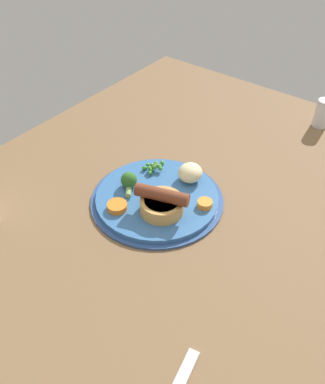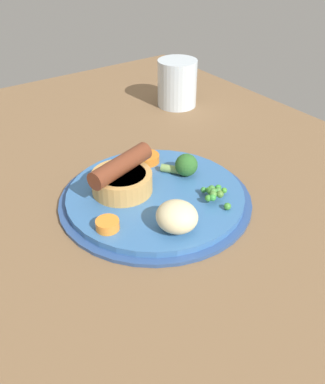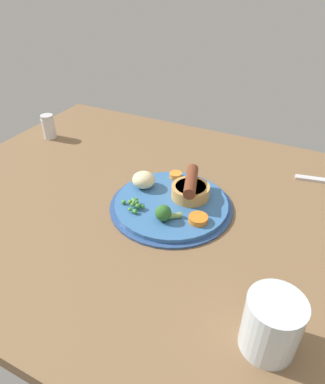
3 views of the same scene
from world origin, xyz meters
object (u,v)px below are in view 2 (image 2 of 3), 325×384
(sausage_pudding, at_px, (122,178))
(broccoli_floret_near, at_px, (185,165))
(carrot_slice_0, at_px, (147,158))
(potato_chunk_0, at_px, (177,217))
(drinking_glass, at_px, (177,83))
(dinner_plate, at_px, (154,198))
(carrot_slice_2, at_px, (108,225))
(pea_pile, at_px, (215,193))

(sausage_pudding, relative_size, broccoli_floret_near, 2.12)
(carrot_slice_0, bearing_deg, potato_chunk_0, -21.05)
(drinking_glass, bearing_deg, dinner_plate, -42.16)
(carrot_slice_0, bearing_deg, carrot_slice_2, -49.98)
(pea_pile, xyz_separation_m, carrot_slice_2, (-0.03, -0.14, -0.00))
(sausage_pudding, height_order, pea_pile, sausage_pudding)
(dinner_plate, distance_m, broccoli_floret_near, 0.07)
(pea_pile, relative_size, carrot_slice_2, 1.83)
(sausage_pudding, bearing_deg, drinking_glass, 22.54)
(carrot_slice_0, bearing_deg, pea_pile, 7.60)
(potato_chunk_0, bearing_deg, broccoli_floret_near, 137.89)
(potato_chunk_0, height_order, drinking_glass, drinking_glass)
(drinking_glass, bearing_deg, broccoli_floret_near, -34.69)
(dinner_plate, height_order, potato_chunk_0, potato_chunk_0)
(potato_chunk_0, xyz_separation_m, drinking_glass, (-0.33, 0.25, 0.01))
(pea_pile, bearing_deg, broccoli_floret_near, 175.11)
(carrot_slice_2, bearing_deg, broccoli_floret_near, 106.42)
(dinner_plate, distance_m, potato_chunk_0, 0.08)
(sausage_pudding, distance_m, broccoli_floret_near, 0.09)
(sausage_pudding, height_order, broccoli_floret_near, sausage_pudding)
(broccoli_floret_near, xyz_separation_m, carrot_slice_2, (0.04, -0.15, -0.01))
(potato_chunk_0, height_order, carrot_slice_2, potato_chunk_0)
(sausage_pudding, relative_size, carrot_slice_0, 2.72)
(potato_chunk_0, bearing_deg, dinner_plate, 165.47)
(pea_pile, height_order, carrot_slice_2, pea_pile)
(pea_pile, xyz_separation_m, drinking_glass, (-0.31, 0.17, 0.02))
(carrot_slice_2, xyz_separation_m, drinking_glass, (-0.28, 0.31, 0.02))
(sausage_pudding, distance_m, potato_chunk_0, 0.11)
(drinking_glass, bearing_deg, carrot_slice_2, -48.14)
(dinner_plate, bearing_deg, carrot_slice_0, 152.68)
(pea_pile, distance_m, carrot_slice_2, 0.15)
(carrot_slice_2, distance_m, drinking_glass, 0.42)
(dinner_plate, relative_size, drinking_glass, 2.89)
(dinner_plate, xyz_separation_m, carrot_slice_2, (0.03, -0.09, 0.01))
(dinner_plate, distance_m, sausage_pudding, 0.05)
(pea_pile, xyz_separation_m, potato_chunk_0, (0.02, -0.08, 0.01))
(sausage_pudding, distance_m, pea_pile, 0.12)
(sausage_pudding, bearing_deg, potato_chunk_0, -102.33)
(broccoli_floret_near, height_order, carrot_slice_0, broccoli_floret_near)
(potato_chunk_0, bearing_deg, carrot_slice_0, 158.95)
(pea_pile, relative_size, potato_chunk_0, 1.03)
(dinner_plate, distance_m, pea_pile, 0.08)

